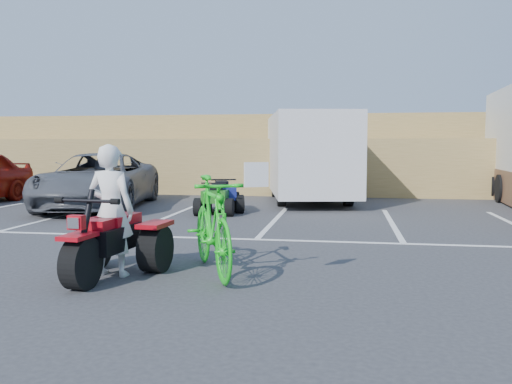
% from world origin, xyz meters
% --- Properties ---
extents(ground, '(100.00, 100.00, 0.00)m').
position_xyz_m(ground, '(0.00, 0.00, 0.00)').
color(ground, '#323234').
rests_on(ground, ground).
extents(parking_stripes, '(28.00, 5.16, 0.01)m').
position_xyz_m(parking_stripes, '(0.87, 4.07, 0.00)').
color(parking_stripes, white).
rests_on(parking_stripes, ground).
extents(grass_embankment, '(40.00, 8.50, 3.10)m').
position_xyz_m(grass_embankment, '(0.00, 15.48, 1.42)').
color(grass_embankment, olive).
rests_on(grass_embankment, ground).
extents(red_trike_atv, '(1.45, 1.85, 1.13)m').
position_xyz_m(red_trike_atv, '(-1.52, -0.84, 0.00)').
color(red_trike_atv, '#A50913').
rests_on(red_trike_atv, ground).
extents(rider, '(0.69, 0.49, 1.80)m').
position_xyz_m(rider, '(-1.50, -0.69, 0.90)').
color(rider, white).
rests_on(rider, ground).
extents(green_dirt_bike, '(1.55, 2.32, 1.36)m').
position_xyz_m(green_dirt_bike, '(-0.17, -0.35, 0.68)').
color(green_dirt_bike, '#14BF19').
rests_on(green_dirt_bike, ground).
extents(grey_pickup, '(3.45, 5.93, 1.55)m').
position_xyz_m(grey_pickup, '(-5.29, 6.83, 0.78)').
color(grey_pickup, '#4F5158').
rests_on(grey_pickup, ground).
extents(cargo_trailer, '(3.39, 6.17, 2.72)m').
position_xyz_m(cargo_trailer, '(0.49, 9.62, 1.47)').
color(cargo_trailer, silver).
rests_on(cargo_trailer, ground).
extents(quad_atv_blue, '(1.44, 1.66, 0.92)m').
position_xyz_m(quad_atv_blue, '(-1.64, 6.55, 0.00)').
color(quad_atv_blue, navy).
rests_on(quad_atv_blue, ground).
extents(quad_atv_green, '(1.04, 1.36, 0.86)m').
position_xyz_m(quad_atv_green, '(-1.63, 5.99, 0.00)').
color(quad_atv_green, '#1C6316').
rests_on(quad_atv_green, ground).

